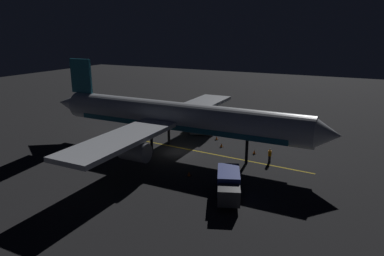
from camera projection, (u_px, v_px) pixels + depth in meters
name	position (u px, v px, depth m)	size (l,w,h in m)	color
ground_plane	(178.00, 152.00, 45.42)	(180.00, 180.00, 0.20)	black
apron_guide_stripe	(210.00, 154.00, 44.73)	(0.24, 26.28, 0.01)	gold
airliner	(174.00, 117.00, 44.41)	(35.09, 40.01, 11.47)	silver
baggage_truck	(228.00, 184.00, 32.93)	(6.07, 4.03, 2.38)	navy
catering_truck	(196.00, 124.00, 53.94)	(5.86, 4.58, 2.36)	gold
ground_crew_worker	(270.00, 156.00, 41.49)	(0.40, 0.40, 1.74)	black
traffic_cone_near_left	(189.00, 174.00, 37.78)	(0.50, 0.50, 0.55)	#EA590F
traffic_cone_near_right	(221.00, 145.00, 47.19)	(0.50, 0.50, 0.55)	#EA590F
traffic_cone_under_wing	(217.00, 138.00, 50.34)	(0.50, 0.50, 0.55)	#EA590F
traffic_cone_far	(254.00, 152.00, 44.54)	(0.50, 0.50, 0.55)	#EA590F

